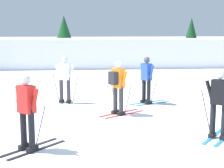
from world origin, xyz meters
The scene contains 9 objects.
ground_plane centered at (0.00, 0.00, 0.00)m, with size 120.00×120.00×0.00m, color white.
far_snow_ridge centered at (0.00, 18.57, 1.02)m, with size 80.00×9.17×2.04m, color white.
skier_white centered at (-1.38, 3.37, 0.92)m, with size 0.96×1.64×1.71m.
skier_red centered at (-1.98, -1.60, 0.92)m, with size 1.37×1.42×1.71m.
skier_blue centered at (1.57, 3.00, 0.92)m, with size 1.60×1.04×1.71m.
skier_orange centered at (0.35, 1.45, 0.96)m, with size 1.53×1.22×1.71m.
skier_black centered at (2.54, -1.17, 0.92)m, with size 1.30×1.47×1.71m.
conifer_far_right centered at (-2.06, 18.75, 2.34)m, with size 1.93×1.93×3.82m.
conifer_far_centre centered at (7.92, 17.35, 2.11)m, with size 1.68×1.68×3.63m.
Camera 1 is at (-0.81, -8.97, 2.64)m, focal length 54.60 mm.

